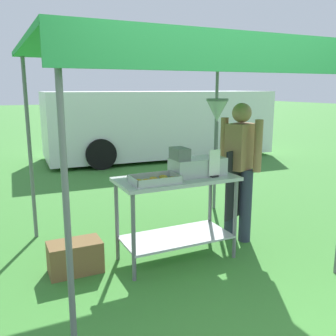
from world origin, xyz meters
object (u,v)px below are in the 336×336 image
stall_canopy (173,55)px  donut_fryer (201,151)px  van_white (159,123)px  donut_tray (155,180)px  supply_crate (75,257)px  vendor (239,165)px  menu_sign (215,165)px  donut_cart (176,201)px

stall_canopy → donut_fryer: stall_canopy is taller
donut_fryer → van_white: size_ratio=0.13×
donut_tray → van_white: bearing=65.4°
supply_crate → van_white: 6.38m
donut_tray → vendor: vendor is taller
donut_tray → van_white: 6.23m
stall_canopy → menu_sign: 1.16m
donut_tray → menu_sign: bearing=-3.7°
stall_canopy → donut_tray: size_ratio=5.92×
vendor → menu_sign: bearing=-149.8°
van_white → donut_tray: bearing=-114.6°
donut_tray → supply_crate: (-0.74, 0.27, -0.75)m
stall_canopy → donut_tray: (-0.29, -0.21, -1.17)m
stall_canopy → van_white: bearing=67.1°
menu_sign → van_white: size_ratio=0.05×
stall_canopy → donut_cart: stall_canopy is taller
stall_canopy → supply_crate: size_ratio=5.37×
menu_sign → van_white: 6.03m
donut_cart → van_white: size_ratio=0.21×
donut_cart → supply_crate: 1.14m
stall_canopy → van_white: stall_canopy is taller
donut_fryer → van_white: van_white is taller
donut_cart → donut_tray: (-0.29, -0.11, 0.27)m
menu_sign → vendor: size_ratio=0.17×
donut_tray → supply_crate: donut_tray is taller
donut_cart → supply_crate: bearing=171.1°
donut_cart → van_white: 6.02m
supply_crate → vendor: bearing=0.0°
vendor → van_white: (1.41, 5.39, -0.02)m
donut_fryer → van_white: (2.02, 5.55, -0.26)m
vendor → stall_canopy: bearing=-175.9°
van_white → menu_sign: bearing=-108.9°
donut_tray → van_white: size_ratio=0.08×
donut_cart → donut_fryer: bearing=0.2°
donut_cart → van_white: (2.31, 5.55, 0.24)m
donut_fryer → menu_sign: 0.21m
stall_canopy → donut_tray: stall_canopy is taller
menu_sign → vendor: (0.54, 0.32, -0.10)m
donut_cart → supply_crate: (-1.03, 0.16, -0.48)m
donut_tray → donut_fryer: size_ratio=0.59×
van_white → donut_cart: bearing=-112.5°
stall_canopy → supply_crate: (-1.03, 0.06, -1.93)m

